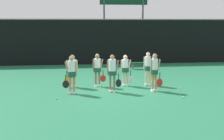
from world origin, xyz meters
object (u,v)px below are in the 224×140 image
Objects in this scene: bench_courtside at (142,63)px; player_2 at (155,69)px; player_1 at (112,70)px; player_4 at (97,67)px; player_6 at (148,66)px; tennis_ball_4 at (170,86)px; tennis_ball_2 at (183,97)px; scoreboard at (124,3)px; player_3 at (73,68)px; tennis_ball_3 at (56,98)px; tennis_ball_1 at (167,86)px; player_5 at (125,68)px; player_0 at (72,71)px; tennis_ball_0 at (180,87)px.

bench_courtside is 0.91× the size of player_2.
player_4 is (-0.62, 1.16, -0.07)m from player_1.
tennis_ball_4 is (1.04, -0.51, -0.98)m from player_6.
player_1 is 0.98× the size of player_2.
player_1 is 3.37m from tennis_ball_2.
player_4 is (-3.34, -4.69, 0.59)m from bench_courtside.
player_3 is (-3.85, -8.53, -3.75)m from scoreboard.
player_3 reaches higher than tennis_ball_4.
player_3 reaches higher than tennis_ball_3.
player_3 is at bearing 176.09° from tennis_ball_1.
player_2 is at bearing -146.27° from tennis_ball_4.
player_5 is 2.29m from tennis_ball_1.
tennis_ball_3 is at bearing -111.10° from player_3.
player_0 reaches higher than tennis_ball_0.
player_2 is 1.09× the size of player_3.
player_2 reaches higher than player_1.
tennis_ball_4 is (0.13, -0.20, -0.00)m from tennis_ball_1.
tennis_ball_3 is 0.98× the size of tennis_ball_4.
player_6 is at bearing -90.23° from scoreboard.
player_1 is 26.82× the size of tennis_ball_3.
player_0 is at bearing -175.11° from tennis_ball_0.
player_2 is (-0.01, -9.73, -3.67)m from scoreboard.
player_5 is 0.92× the size of player_6.
tennis_ball_3 is at bearing 175.65° from tennis_ball_2.
bench_courtside is 0.95× the size of player_6.
tennis_ball_4 is (2.20, -0.51, -0.90)m from player_5.
tennis_ball_2 is (0.95, -1.25, -1.03)m from player_2.
player_3 is at bearing 156.88° from player_2.
tennis_ball_4 is at bearing -83.68° from scoreboard.
scoreboard reaches higher than player_5.
tennis_ball_2 reaches higher than tennis_ball_3.
player_0 reaches higher than player_4.
scoreboard reaches higher than tennis_ball_4.
tennis_ball_0 is 0.99× the size of tennis_ball_3.
player_0 is 4.00m from player_6.
tennis_ball_4 is (5.48, 1.52, 0.00)m from tennis_ball_3.
bench_courtside is at bearing 49.46° from player_4.
tennis_ball_3 is at bearing -175.13° from player_2.
tennis_ball_2 is (0.98, -2.44, -0.98)m from player_6.
player_5 is at bearing -6.36° from player_4.
tennis_ball_0 is (1.44, 0.43, -1.03)m from player_2.
player_3 is (-4.58, -4.71, 0.58)m from bench_courtside.
tennis_ball_4 is at bearing 149.89° from tennis_ball_0.
tennis_ball_1 is at bearing 17.79° from tennis_ball_3.
player_0 is 1.22m from player_3.
tennis_ball_3 is 5.68m from tennis_ball_4.
tennis_ball_4 is (1.01, 0.68, -1.03)m from player_2.
player_1 is 26.41× the size of tennis_ball_4.
player_6 is (-0.03, -8.54, -3.72)m from scoreboard.
tennis_ball_4 is at bearing -6.72° from player_5.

